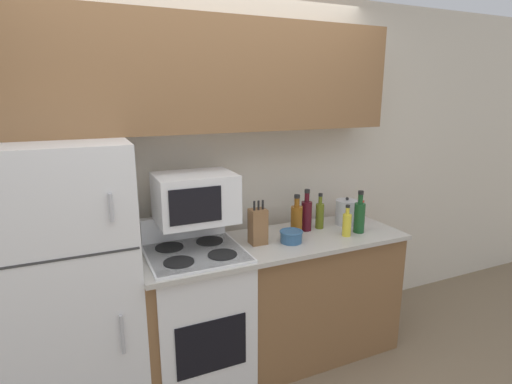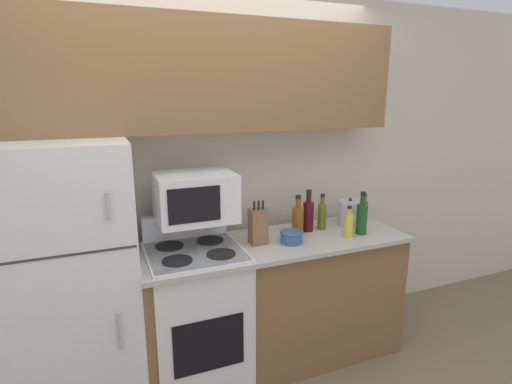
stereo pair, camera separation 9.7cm
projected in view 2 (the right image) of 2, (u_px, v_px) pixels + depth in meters
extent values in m
cube|color=beige|center=(205.00, 179.00, 2.83)|extent=(8.00, 0.05, 2.55)
cube|color=brown|center=(274.00, 303.00, 2.78)|extent=(1.80, 0.56, 0.88)
cube|color=#BCB7AD|center=(276.00, 243.00, 2.66)|extent=(1.80, 0.60, 0.03)
cube|color=white|center=(71.00, 282.00, 2.28)|extent=(0.72, 0.67, 1.63)
cube|color=#383838|center=(61.00, 256.00, 1.91)|extent=(0.70, 0.01, 0.01)
cylinder|color=#B7B7BC|center=(108.00, 206.00, 1.93)|extent=(0.02, 0.02, 0.14)
cylinder|color=#B7B7BC|center=(120.00, 331.00, 2.09)|extent=(0.02, 0.02, 0.22)
cube|color=brown|center=(209.00, 76.00, 2.50)|extent=(2.52, 0.31, 0.69)
cube|color=white|center=(197.00, 318.00, 2.56)|extent=(0.58, 0.56, 0.93)
cube|color=black|center=(209.00, 345.00, 2.31)|extent=(0.42, 0.01, 0.33)
cube|color=#2D2D2D|center=(195.00, 251.00, 2.45)|extent=(0.56, 0.54, 0.01)
cube|color=white|center=(185.00, 225.00, 2.67)|extent=(0.56, 0.06, 0.16)
cylinder|color=black|center=(177.00, 261.00, 2.29)|extent=(0.18, 0.18, 0.01)
cylinder|color=black|center=(221.00, 254.00, 2.39)|extent=(0.18, 0.18, 0.01)
cylinder|color=black|center=(170.00, 246.00, 2.51)|extent=(0.18, 0.18, 0.01)
cylinder|color=black|center=(210.00, 240.00, 2.61)|extent=(0.18, 0.18, 0.01)
cube|color=white|center=(195.00, 197.00, 2.48)|extent=(0.48, 0.36, 0.30)
cube|color=black|center=(195.00, 205.00, 2.29)|extent=(0.31, 0.01, 0.21)
cube|color=brown|center=(258.00, 227.00, 2.58)|extent=(0.11, 0.09, 0.23)
cylinder|color=black|center=(254.00, 206.00, 2.52)|extent=(0.01, 0.01, 0.06)
cylinder|color=black|center=(259.00, 205.00, 2.53)|extent=(0.01, 0.01, 0.06)
cylinder|color=black|center=(263.00, 205.00, 2.54)|extent=(0.01, 0.01, 0.06)
cylinder|color=#335B84|center=(292.00, 237.00, 2.61)|extent=(0.14, 0.14, 0.07)
torus|color=#335B84|center=(292.00, 232.00, 2.60)|extent=(0.15, 0.15, 0.01)
cylinder|color=red|center=(364.00, 210.00, 3.09)|extent=(0.05, 0.05, 0.14)
cylinder|color=red|center=(365.00, 199.00, 3.07)|extent=(0.02, 0.02, 0.04)
cylinder|color=black|center=(365.00, 195.00, 3.06)|extent=(0.02, 0.03, 0.02)
cylinder|color=#5B6619|center=(322.00, 217.00, 2.86)|extent=(0.06, 0.06, 0.18)
cylinder|color=#5B6619|center=(323.00, 201.00, 2.83)|extent=(0.03, 0.03, 0.06)
cylinder|color=black|center=(323.00, 195.00, 2.82)|extent=(0.03, 0.03, 0.02)
cylinder|color=#470F19|center=(308.00, 217.00, 2.82)|extent=(0.08, 0.08, 0.21)
cylinder|color=#470F19|center=(309.00, 198.00, 2.79)|extent=(0.03, 0.03, 0.07)
cylinder|color=black|center=(309.00, 192.00, 2.78)|extent=(0.04, 0.04, 0.02)
cylinder|color=gold|center=(348.00, 226.00, 2.70)|extent=(0.06, 0.06, 0.15)
cylinder|color=gold|center=(349.00, 212.00, 2.68)|extent=(0.03, 0.03, 0.05)
cylinder|color=black|center=(350.00, 207.00, 2.67)|extent=(0.03, 0.03, 0.02)
cylinder|color=brown|center=(298.00, 221.00, 2.75)|extent=(0.08, 0.08, 0.20)
cylinder|color=brown|center=(298.00, 203.00, 2.72)|extent=(0.04, 0.04, 0.06)
cylinder|color=black|center=(298.00, 197.00, 2.71)|extent=(0.04, 0.04, 0.02)
cylinder|color=#194C23|center=(362.00, 219.00, 2.76)|extent=(0.08, 0.08, 0.21)
cylinder|color=#194C23|center=(363.00, 200.00, 2.73)|extent=(0.03, 0.03, 0.07)
cylinder|color=black|center=(363.00, 194.00, 2.72)|extent=(0.04, 0.04, 0.02)
cylinder|color=#B7B7BC|center=(349.00, 213.00, 2.94)|extent=(0.16, 0.16, 0.19)
sphere|color=black|center=(350.00, 200.00, 2.92)|extent=(0.02, 0.02, 0.02)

